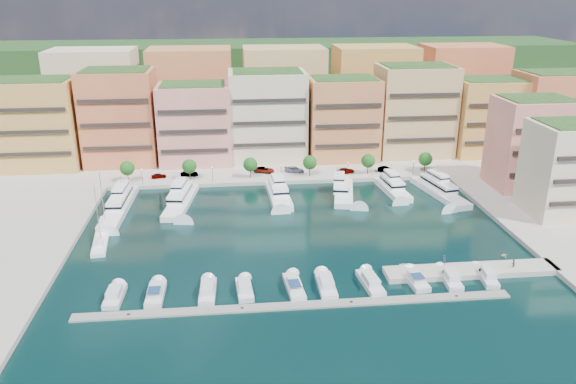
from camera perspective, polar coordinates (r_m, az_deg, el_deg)
The scene contains 59 objects.
ground at distance 120.41m, azimuth 0.66°, elevation -3.98°, with size 400.00×400.00×0.00m, color black.
north_quay at distance 178.52m, azimuth -1.63°, elevation 4.16°, with size 220.00×64.00×2.00m, color #9E998E.
hillside at distance 224.94m, azimuth -2.58°, elevation 7.52°, with size 240.00×40.00×58.00m, color #1A3B18.
south_pontoon at distance 93.73m, azimuth 0.94°, elevation -11.55°, with size 72.00×2.20×0.35m, color gray.
finger_pier at distance 108.85m, azimuth 18.10°, elevation -7.83°, with size 32.00×5.00×2.00m, color #9E998E.
apartment_0 at distance 171.58m, azimuth -24.03°, elevation 6.34°, with size 22.00×16.50×24.80m.
apartment_1 at distance 167.78m, azimuth -16.68°, elevation 7.32°, with size 20.00×16.50×26.80m.
apartment_2 at distance 163.66m, azimuth -9.45°, elevation 6.86°, with size 20.00×15.50×22.80m.
apartment_3 at distance 165.31m, azimuth -2.10°, elevation 7.79°, with size 22.00×16.50×25.80m.
apartment_4 at distance 166.48m, azimuth 5.59°, elevation 7.44°, with size 20.00×15.50×23.80m.
apartment_5 at distance 173.71m, azimuth 12.68°, elevation 8.09°, with size 22.00×16.50×26.80m.
apartment_6 at distance 180.48m, azimuth 19.53°, elevation 7.22°, with size 20.00×15.50×22.80m.
apartment_7 at distance 187.99m, azimuth 25.38°, elevation 7.22°, with size 22.00×16.50×24.80m.
apartment_east_a at distance 153.70m, azimuth 23.45°, elevation 4.59°, with size 18.00×14.50×22.80m.
apartment_east_b at distance 139.20m, azimuth 26.86°, elevation 2.13°, with size 18.00×14.50×20.80m.
backblock_0 at distance 190.84m, azimuth -18.89°, elevation 9.08°, with size 26.00×18.00×30.00m, color beige.
backblock_1 at distance 186.51m, azimuth -9.76°, elevation 9.63°, with size 26.00×18.00×30.00m, color #C38A49.
backblock_2 at distance 186.95m, azimuth -0.41°, elevation 9.94°, with size 26.00×18.00×30.00m, color tan.
backblock_3 at distance 192.14m, azimuth 8.67°, elevation 9.99°, with size 26.00×18.00×30.00m, color #C19046.
backblock_4 at distance 201.70m, azimuth 17.07°, elevation 9.82°, with size 26.00×18.00×30.00m, color #CE7B44.
tree_0 at distance 151.87m, azimuth -16.02°, elevation 2.33°, with size 3.80×3.80×5.65m.
tree_1 at distance 149.83m, azimuth -9.99°, elevation 2.58°, with size 3.80×3.80×5.65m.
tree_2 at distance 149.48m, azimuth -3.86°, elevation 2.81°, with size 3.80×3.80×5.65m.
tree_3 at distance 150.84m, azimuth 2.23°, elevation 3.00°, with size 3.80×3.80×5.65m.
tree_4 at distance 153.86m, azimuth 8.15°, elevation 3.16°, with size 3.80×3.80×5.65m.
tree_5 at distance 158.45m, azimuth 13.78°, elevation 3.27°, with size 3.80×3.80×5.65m.
lamppost_0 at distance 149.31m, azimuth -14.62°, elevation 1.79°, with size 0.30×0.30×4.20m.
lamppost_1 at distance 147.59m, azimuth -7.70°, elevation 2.06°, with size 0.30×0.30×4.20m.
lamppost_2 at distance 148.04m, azimuth -0.72°, elevation 2.31°, with size 0.30×0.30×4.20m.
lamppost_3 at distance 150.67m, azimuth 6.12°, elevation 2.51°, with size 0.30×0.30×4.20m.
lamppost_4 at distance 155.35m, azimuth 12.64°, elevation 2.67°, with size 0.30×0.30×4.20m.
yacht_0 at distance 137.48m, azimuth -16.73°, elevation -1.18°, with size 5.18×26.54×7.30m.
yacht_1 at distance 137.21m, azimuth -10.81°, elevation -0.75°, with size 7.65×22.69×7.30m.
yacht_3 at distance 138.77m, azimuth -0.98°, elevation -0.09°, with size 5.52×18.58×7.30m.
yacht_4 at distance 141.01m, azimuth 5.64°, elevation 0.10°, with size 8.04×18.91×7.30m.
yacht_5 at distance 145.08m, azimuth 10.55°, elevation 0.48°, with size 5.77×16.31×7.30m.
yacht_6 at distance 146.07m, azimuth 15.03°, elevation 0.25°, with size 8.54×22.57×7.30m.
cruiser_0 at distance 99.68m, azimuth -17.19°, elevation -10.09°, with size 2.99×7.41×2.55m.
cruiser_1 at distance 98.50m, azimuth -13.30°, elevation -10.07°, with size 2.93×8.09×2.66m.
cruiser_2 at distance 97.70m, azimuth -8.15°, elevation -9.97°, with size 2.92×8.30×2.55m.
cruiser_3 at distance 97.59m, azimuth -4.44°, elevation -9.85°, with size 3.06×7.59×2.55m.
cruiser_4 at distance 98.04m, azimuth 0.64°, elevation -9.62°, with size 3.29×9.06×2.66m.
cruiser_5 at distance 98.79m, azimuth 3.90°, elevation -9.43°, with size 2.89×8.79×2.55m.
cruiser_6 at distance 100.32m, azimuth 8.38°, elevation -9.13°, with size 3.56×9.05×2.55m.
cruiser_7 at distance 102.50m, azimuth 12.83°, elevation -8.75°, with size 3.41×7.50×2.66m.
cruiser_8 at distance 104.64m, azimuth 16.16°, elevation -8.46°, with size 3.17×8.04×2.55m.
cruiser_9 at distance 107.28m, azimuth 19.56°, elevation -8.12°, with size 3.30×7.78×2.55m.
sailboat_2 at distance 129.28m, azimuth -18.11°, elevation -3.13°, with size 3.28×7.79×13.20m.
sailboat_1 at distance 119.71m, azimuth -18.53°, elevation -5.09°, with size 4.07×11.14×13.20m.
tender_0 at distance 107.46m, azimuth 12.28°, elevation -7.39°, with size 2.70×3.78×0.78m, color white.
tender_3 at distance 116.90m, azimuth 21.06°, elevation -6.00°, with size 1.30×1.50×0.79m, color beige.
car_0 at distance 153.89m, azimuth -13.00°, elevation 1.63°, with size 1.58×3.94×1.34m, color gray.
car_1 at distance 153.36m, azimuth -10.00°, elevation 1.82°, with size 1.62×4.65×1.53m, color gray.
car_2 at distance 154.36m, azimuth -2.44°, elevation 2.26°, with size 2.65×5.74×1.60m, color gray.
car_3 at distance 154.68m, azimuth 0.65°, elevation 2.30°, with size 2.16×5.32×1.54m, color gray.
car_4 at distance 154.25m, azimuth 5.84°, elevation 2.18°, with size 2.02×5.02×1.71m, color gray.
car_5 at distance 157.26m, azimuth 9.91°, elevation 2.29°, with size 1.59×4.56×1.50m, color gray.
person_0 at distance 107.85m, azimuth 15.57°, elevation -6.65°, with size 0.70×0.46×1.93m, color #243248.
person_1 at distance 111.10m, azimuth 21.90°, elevation -6.72°, with size 0.74×0.58×1.52m, color #4C362D.
Camera 1 is at (-12.77, -109.10, 49.34)m, focal length 35.00 mm.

